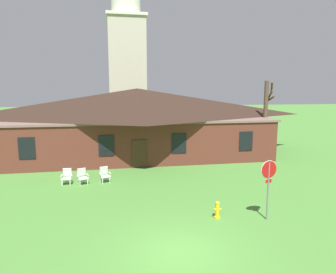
# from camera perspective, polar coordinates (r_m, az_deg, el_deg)

# --- Properties ---
(ground_plane) EXTENTS (200.00, 200.00, 0.00)m
(ground_plane) POSITION_cam_1_polar(r_m,az_deg,el_deg) (11.54, 2.22, -20.97)
(ground_plane) COLOR #477F33
(brick_building) EXTENTS (22.26, 10.40, 5.84)m
(brick_building) POSITION_cam_1_polar(r_m,az_deg,el_deg) (27.17, -5.75, 2.91)
(brick_building) COLOR brown
(brick_building) RESTS_ON ground
(dome_tower) EXTENTS (5.18, 5.18, 21.00)m
(dome_tower) POSITION_cam_1_polar(r_m,az_deg,el_deg) (42.30, -7.71, 14.03)
(dome_tower) COLOR #BCB29E
(dome_tower) RESTS_ON ground
(stop_sign) EXTENTS (0.80, 0.18, 2.69)m
(stop_sign) POSITION_cam_1_polar(r_m,az_deg,el_deg) (14.11, 18.32, -7.37)
(stop_sign) COLOR slate
(stop_sign) RESTS_ON ground
(lawn_chair_by_porch) EXTENTS (0.66, 0.69, 0.96)m
(lawn_chair_by_porch) POSITION_cam_1_polar(r_m,az_deg,el_deg) (19.75, -18.39, -7.04)
(lawn_chair_by_porch) COLOR white
(lawn_chair_by_porch) RESTS_ON ground
(lawn_chair_near_door) EXTENTS (0.76, 0.81, 0.96)m
(lawn_chair_near_door) POSITION_cam_1_polar(r_m,az_deg,el_deg) (19.50, -15.78, -7.12)
(lawn_chair_near_door) COLOR silver
(lawn_chair_near_door) RESTS_ON ground
(lawn_chair_left_end) EXTENTS (0.75, 0.80, 0.96)m
(lawn_chair_left_end) POSITION_cam_1_polar(r_m,az_deg,el_deg) (19.59, -11.81, -6.91)
(lawn_chair_left_end) COLOR silver
(lawn_chair_left_end) RESTS_ON ground
(bare_tree_beside_building) EXTENTS (0.90, 1.35, 6.48)m
(bare_tree_beside_building) POSITION_cam_1_polar(r_m,az_deg,el_deg) (27.78, 17.83, 3.62)
(bare_tree_beside_building) COLOR brown
(bare_tree_beside_building) RESTS_ON ground
(fire_hydrant) EXTENTS (0.36, 0.28, 0.79)m
(fire_hydrant) POSITION_cam_1_polar(r_m,az_deg,el_deg) (14.24, 9.23, -13.42)
(fire_hydrant) COLOR gold
(fire_hydrant) RESTS_ON ground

